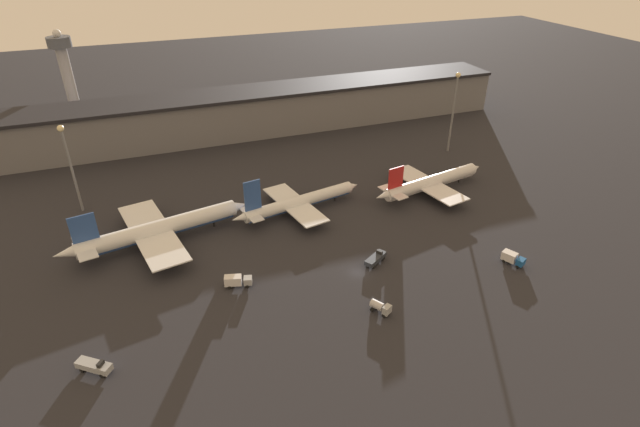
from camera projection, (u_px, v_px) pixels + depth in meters
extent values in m
plane|color=#26262B|center=(357.00, 272.00, 120.54)|extent=(600.00, 600.00, 0.00)
cube|color=slate|center=(254.00, 113.00, 197.60)|extent=(207.60, 18.85, 15.72)
cube|color=black|center=(252.00, 92.00, 193.33)|extent=(207.60, 20.85, 1.20)
cylinder|color=white|center=(160.00, 228.00, 130.15)|extent=(41.67, 12.24, 4.38)
cylinder|color=#2D519E|center=(160.00, 231.00, 130.54)|extent=(39.50, 11.20, 3.72)
cone|color=white|center=(238.00, 206.00, 140.18)|extent=(5.95, 5.08, 4.16)
cone|color=white|center=(67.00, 253.00, 119.85)|extent=(7.15, 4.91, 3.72)
cube|color=#2D519E|center=(83.00, 228.00, 119.35)|extent=(6.09, 1.56, 7.03)
cube|color=white|center=(85.00, 247.00, 121.51)|extent=(6.70, 13.20, 0.24)
cube|color=white|center=(152.00, 232.00, 129.48)|extent=(16.13, 36.19, 0.36)
cylinder|color=gray|center=(148.00, 219.00, 137.98)|extent=(5.19, 3.28, 2.41)
cylinder|color=gray|center=(169.00, 254.00, 123.58)|extent=(5.19, 3.28, 2.41)
cylinder|color=black|center=(214.00, 223.00, 138.35)|extent=(0.50, 0.50, 1.97)
cylinder|color=black|center=(152.00, 238.00, 132.09)|extent=(0.50, 0.50, 1.97)
cylinder|color=black|center=(156.00, 244.00, 129.52)|extent=(0.50, 0.50, 1.97)
cylinder|color=white|center=(300.00, 201.00, 144.46)|extent=(34.81, 10.04, 3.46)
cylinder|color=#2D519E|center=(300.00, 203.00, 144.77)|extent=(33.00, 9.20, 2.94)
cone|color=white|center=(352.00, 186.00, 152.83)|extent=(4.70, 4.02, 3.28)
cone|color=white|center=(241.00, 218.00, 135.89)|extent=(5.65, 3.87, 2.94)
cube|color=#2D519E|center=(252.00, 195.00, 134.77)|extent=(4.83, 1.32, 8.69)
cube|color=white|center=(252.00, 214.00, 137.26)|extent=(5.20, 9.94, 0.24)
cube|color=white|center=(295.00, 204.00, 143.89)|extent=(12.48, 27.24, 0.36)
cylinder|color=gray|center=(286.00, 197.00, 150.38)|extent=(4.10, 2.59, 1.90)
cylinder|color=gray|center=(311.00, 218.00, 139.57)|extent=(4.10, 2.59, 1.90)
cylinder|color=black|center=(335.00, 198.00, 151.25)|extent=(0.50, 0.50, 1.56)
cylinder|color=black|center=(292.00, 208.00, 145.96)|extent=(0.50, 0.50, 1.56)
cylinder|color=black|center=(297.00, 212.00, 143.92)|extent=(0.50, 0.50, 1.56)
cylinder|color=silver|center=(432.00, 181.00, 154.93)|extent=(35.21, 10.41, 3.76)
cylinder|color=silver|center=(431.00, 183.00, 155.26)|extent=(33.38, 9.52, 3.20)
cone|color=silver|center=(474.00, 168.00, 163.41)|extent=(5.12, 4.37, 3.58)
cone|color=silver|center=(384.00, 196.00, 146.22)|extent=(6.15, 4.22, 3.20)
cube|color=red|center=(396.00, 178.00, 145.64)|extent=(5.25, 1.40, 6.52)
cube|color=silver|center=(393.00, 192.00, 147.63)|extent=(5.61, 10.57, 0.24)
cube|color=silver|center=(427.00, 184.00, 154.37)|extent=(13.45, 28.95, 0.36)
cylinder|color=gray|center=(413.00, 178.00, 161.23)|extent=(4.46, 2.82, 2.07)
cylinder|color=gray|center=(447.00, 197.00, 149.76)|extent=(4.46, 2.82, 2.07)
cylinder|color=black|center=(459.00, 180.00, 161.88)|extent=(0.50, 0.50, 1.69)
cylinder|color=black|center=(423.00, 189.00, 156.61)|extent=(0.50, 0.50, 1.69)
cylinder|color=black|center=(430.00, 193.00, 154.40)|extent=(0.50, 0.50, 1.69)
cube|color=#9EA3A8|center=(94.00, 366.00, 93.33)|extent=(6.86, 6.01, 1.36)
cube|color=black|center=(100.00, 364.00, 92.34)|extent=(1.49, 1.64, 0.80)
cylinder|color=black|center=(108.00, 369.00, 93.91)|extent=(1.05, 0.98, 0.90)
cylinder|color=black|center=(102.00, 375.00, 92.56)|extent=(1.05, 0.98, 0.90)
cylinder|color=black|center=(88.00, 363.00, 95.05)|extent=(1.05, 0.98, 0.90)
cylinder|color=black|center=(82.00, 370.00, 93.70)|extent=(1.05, 0.98, 0.90)
cube|color=#282D38|center=(376.00, 258.00, 123.35)|extent=(7.03, 5.49, 1.16)
cube|color=black|center=(379.00, 252.00, 124.02)|extent=(1.42, 1.71, 0.80)
cylinder|color=black|center=(377.00, 256.00, 125.72)|extent=(1.06, 0.95, 0.90)
cylinder|color=black|center=(383.00, 258.00, 124.82)|extent=(1.06, 0.95, 0.90)
cylinder|color=black|center=(368.00, 264.00, 122.73)|extent=(1.06, 0.95, 0.90)
cylinder|color=black|center=(373.00, 267.00, 121.83)|extent=(1.06, 0.95, 0.90)
cube|color=#195199|center=(521.00, 262.00, 121.70)|extent=(2.79, 2.48, 1.62)
cube|color=silver|center=(509.00, 256.00, 123.31)|extent=(3.56, 4.06, 2.16)
cylinder|color=black|center=(521.00, 264.00, 122.88)|extent=(0.91, 1.06, 0.90)
cylinder|color=black|center=(518.00, 267.00, 121.80)|extent=(0.91, 1.06, 0.90)
cylinder|color=black|center=(507.00, 258.00, 124.96)|extent=(0.91, 1.06, 0.90)
cylinder|color=black|center=(504.00, 261.00, 123.88)|extent=(0.91, 1.06, 0.90)
cube|color=#9EA3A8|center=(387.00, 310.00, 106.47)|extent=(2.41, 2.16, 1.84)
cylinder|color=#B7B7BC|center=(377.00, 305.00, 107.78)|extent=(3.05, 3.42, 1.83)
cylinder|color=black|center=(388.00, 312.00, 107.68)|extent=(0.90, 1.03, 0.90)
cylinder|color=black|center=(384.00, 315.00, 106.65)|extent=(0.90, 1.03, 0.90)
cylinder|color=black|center=(376.00, 306.00, 109.29)|extent=(0.90, 1.03, 0.90)
cylinder|color=black|center=(372.00, 310.00, 108.26)|extent=(0.90, 1.03, 0.90)
cube|color=#9EA3A8|center=(248.00, 280.00, 115.38)|extent=(2.37, 2.48, 1.63)
cube|color=silver|center=(233.00, 280.00, 114.97)|extent=(4.31, 3.02, 2.17)
cylinder|color=black|center=(248.00, 282.00, 116.57)|extent=(1.00, 0.73, 0.90)
cylinder|color=black|center=(247.00, 286.00, 115.25)|extent=(1.00, 0.73, 0.90)
cylinder|color=black|center=(230.00, 283.00, 116.25)|extent=(1.00, 0.73, 0.90)
cylinder|color=black|center=(230.00, 287.00, 114.93)|extent=(1.00, 0.73, 0.90)
cylinder|color=slate|center=(73.00, 172.00, 140.36)|extent=(0.70, 0.70, 24.77)
sphere|color=beige|center=(60.00, 128.00, 133.81)|extent=(1.80, 1.80, 1.80)
cylinder|color=slate|center=(453.00, 115.00, 177.89)|extent=(0.70, 0.70, 27.43)
sphere|color=beige|center=(458.00, 75.00, 170.67)|extent=(1.80, 1.80, 1.80)
cylinder|color=#99999E|center=(70.00, 86.00, 203.50)|extent=(4.40, 4.40, 30.82)
cylinder|color=#4C515B|center=(59.00, 42.00, 194.72)|extent=(9.00, 9.00, 4.00)
sphere|color=silver|center=(57.00, 33.00, 193.10)|extent=(3.20, 3.20, 3.20)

